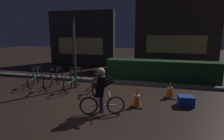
# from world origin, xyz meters

# --- Properties ---
(ground_plane) EXTENTS (40.00, 40.00, 0.00)m
(ground_plane) POSITION_xyz_m (0.00, 0.00, 0.00)
(ground_plane) COLOR black
(sidewalk_curb) EXTENTS (12.00, 0.24, 0.12)m
(sidewalk_curb) POSITION_xyz_m (0.00, 2.20, 0.06)
(sidewalk_curb) COLOR #56544F
(sidewalk_curb) RESTS_ON ground
(hedge_row) EXTENTS (4.80, 0.70, 0.91)m
(hedge_row) POSITION_xyz_m (1.80, 3.10, 0.45)
(hedge_row) COLOR #19381C
(hedge_row) RESTS_ON ground
(storefront_left) EXTENTS (4.53, 0.54, 3.54)m
(storefront_left) POSITION_xyz_m (-3.42, 6.50, 1.76)
(storefront_left) COLOR #383330
(storefront_left) RESTS_ON ground
(storefront_right) EXTENTS (5.12, 0.54, 4.70)m
(storefront_right) POSITION_xyz_m (2.68, 7.20, 2.34)
(storefront_right) COLOR #42382D
(storefront_right) RESTS_ON ground
(street_post) EXTENTS (0.10, 0.10, 2.71)m
(street_post) POSITION_xyz_m (-1.42, 1.20, 1.36)
(street_post) COLOR #2D2D33
(street_post) RESTS_ON ground
(parked_bike_leftmost) EXTENTS (0.55, 1.54, 0.73)m
(parked_bike_leftmost) POSITION_xyz_m (-3.16, 1.11, 0.33)
(parked_bike_leftmost) COLOR black
(parked_bike_leftmost) RESTS_ON ground
(parked_bike_left_mid) EXTENTS (0.46, 1.73, 0.80)m
(parked_bike_left_mid) POSITION_xyz_m (-2.27, 1.04, 0.36)
(parked_bike_left_mid) COLOR black
(parked_bike_left_mid) RESTS_ON ground
(parked_bike_center_left) EXTENTS (0.46, 1.73, 0.79)m
(parked_bike_center_left) POSITION_xyz_m (-1.41, 1.02, 0.36)
(parked_bike_center_left) COLOR black
(parked_bike_center_left) RESTS_ON ground
(parked_bike_center_right) EXTENTS (0.46, 1.51, 0.70)m
(parked_bike_center_right) POSITION_xyz_m (-0.49, 1.10, 0.32)
(parked_bike_center_right) COLOR black
(parked_bike_center_right) RESTS_ON ground
(traffic_cone_near) EXTENTS (0.36, 0.36, 0.56)m
(traffic_cone_near) POSITION_xyz_m (1.12, -0.10, 0.27)
(traffic_cone_near) COLOR black
(traffic_cone_near) RESTS_ON ground
(traffic_cone_far) EXTENTS (0.36, 0.36, 0.58)m
(traffic_cone_far) POSITION_xyz_m (2.09, 0.90, 0.28)
(traffic_cone_far) COLOR black
(traffic_cone_far) RESTS_ON ground
(blue_crate) EXTENTS (0.47, 0.36, 0.30)m
(blue_crate) POSITION_xyz_m (2.51, 0.30, 0.15)
(blue_crate) COLOR #193DB7
(blue_crate) RESTS_ON ground
(cyclist) EXTENTS (1.14, 0.50, 1.25)m
(cyclist) POSITION_xyz_m (0.26, -0.81, 0.63)
(cyclist) COLOR black
(cyclist) RESTS_ON ground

